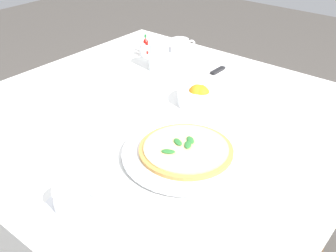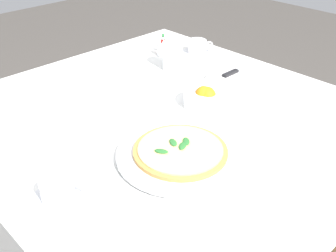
# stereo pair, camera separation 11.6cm
# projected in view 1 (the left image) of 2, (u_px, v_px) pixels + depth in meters

# --- Properties ---
(dining_table) EXTENTS (1.15, 1.15, 0.74)m
(dining_table) POSITION_uv_depth(u_px,v_px,m) (154.00, 144.00, 1.34)
(dining_table) COLOR white
(dining_table) RESTS_ON ground_plane
(pizza_plate) EXTENTS (0.34, 0.34, 0.02)m
(pizza_plate) POSITION_uv_depth(u_px,v_px,m) (186.00, 154.00, 1.06)
(pizza_plate) COLOR white
(pizza_plate) RESTS_ON dining_table
(pizza) EXTENTS (0.25, 0.25, 0.02)m
(pizza) POSITION_uv_depth(u_px,v_px,m) (186.00, 149.00, 1.05)
(pizza) COLOR #C68E47
(pizza) RESTS_ON pizza_plate
(coffee_cup_right_edge) EXTENTS (0.13, 0.13, 0.06)m
(coffee_cup_right_edge) POSITION_uv_depth(u_px,v_px,m) (71.00, 200.00, 0.88)
(coffee_cup_right_edge) COLOR white
(coffee_cup_right_edge) RESTS_ON dining_table
(coffee_cup_far_left) EXTENTS (0.13, 0.13, 0.06)m
(coffee_cup_far_left) POSITION_uv_depth(u_px,v_px,m) (180.00, 47.00, 1.68)
(coffee_cup_far_left) COLOR white
(coffee_cup_far_left) RESTS_ON dining_table
(water_glass_far_right) EXTENTS (0.08, 0.08, 0.11)m
(water_glass_far_right) POSITION_uv_depth(u_px,v_px,m) (158.00, 58.00, 1.53)
(water_glass_far_right) COLOR white
(water_glass_far_right) RESTS_ON dining_table
(napkin_folded) EXTENTS (0.22, 0.13, 0.02)m
(napkin_folded) POSITION_uv_depth(u_px,v_px,m) (224.00, 70.00, 1.52)
(napkin_folded) COLOR white
(napkin_folded) RESTS_ON dining_table
(dinner_knife) EXTENTS (0.20, 0.02, 0.01)m
(dinner_knife) POSITION_uv_depth(u_px,v_px,m) (225.00, 67.00, 1.51)
(dinner_knife) COLOR silver
(dinner_knife) RESTS_ON napkin_folded
(citrus_bowl) EXTENTS (0.15, 0.15, 0.07)m
(citrus_bowl) POSITION_uv_depth(u_px,v_px,m) (200.00, 96.00, 1.30)
(citrus_bowl) COLOR white
(citrus_bowl) RESTS_ON dining_table
(hot_sauce_bottle) EXTENTS (0.02, 0.02, 0.08)m
(hot_sauce_bottle) POSITION_uv_depth(u_px,v_px,m) (146.00, 46.00, 1.67)
(hot_sauce_bottle) COLOR #B7140F
(hot_sauce_bottle) RESTS_ON dining_table
(salt_shaker) EXTENTS (0.03, 0.03, 0.06)m
(salt_shaker) POSITION_uv_depth(u_px,v_px,m) (148.00, 46.00, 1.70)
(salt_shaker) COLOR white
(salt_shaker) RESTS_ON dining_table
(pepper_shaker) EXTENTS (0.03, 0.03, 0.06)m
(pepper_shaker) POSITION_uv_depth(u_px,v_px,m) (143.00, 50.00, 1.65)
(pepper_shaker) COLOR white
(pepper_shaker) RESTS_ON dining_table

